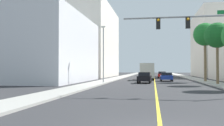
# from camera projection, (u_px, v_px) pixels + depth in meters

# --- Properties ---
(ground) EXTENTS (192.00, 192.00, 0.00)m
(ground) POSITION_uv_depth(u_px,v_px,m) (154.00, 79.00, 49.19)
(ground) COLOR #2D2D30
(sidewalk_left) EXTENTS (2.65, 168.00, 0.15)m
(sidewalk_left) POSITION_uv_depth(u_px,v_px,m) (116.00, 78.00, 50.45)
(sidewalk_left) COLOR #9E9B93
(sidewalk_left) RESTS_ON ground
(sidewalk_right) EXTENTS (2.65, 168.00, 0.15)m
(sidewalk_right) POSITION_uv_depth(u_px,v_px,m) (195.00, 79.00, 47.94)
(sidewalk_right) COLOR #B2ADA3
(sidewalk_right) RESTS_ON ground
(lane_marking_center) EXTENTS (0.16, 144.00, 0.01)m
(lane_marking_center) POSITION_uv_depth(u_px,v_px,m) (154.00, 79.00, 49.19)
(lane_marking_center) COLOR yellow
(lane_marking_center) RESTS_ON ground
(building_left_near) EXTENTS (11.93, 20.74, 10.29)m
(building_left_near) POSITION_uv_depth(u_px,v_px,m) (47.00, 49.00, 39.57)
(building_left_near) COLOR silver
(building_left_near) RESTS_ON ground
(building_left_far) EXTENTS (13.98, 27.03, 17.96)m
(building_left_far) POSITION_uv_depth(u_px,v_px,m) (85.00, 42.00, 65.68)
(building_left_far) COLOR silver
(building_left_far) RESTS_ON ground
(traffic_signal_mast) EXTENTS (9.34, 0.36, 6.25)m
(traffic_signal_mast) POSITION_uv_depth(u_px,v_px,m) (211.00, 32.00, 18.22)
(traffic_signal_mast) COLOR gray
(traffic_signal_mast) RESTS_ON sidewalk_right
(street_lamp) EXTENTS (0.56, 0.28, 7.65)m
(street_lamp) POSITION_uv_depth(u_px,v_px,m) (103.00, 51.00, 33.92)
(street_lamp) COLOR gray
(street_lamp) RESTS_ON sidewalk_left
(palm_mid) EXTENTS (3.10, 3.10, 7.50)m
(palm_mid) POSITION_uv_depth(u_px,v_px,m) (217.00, 36.00, 30.58)
(palm_mid) COLOR brown
(palm_mid) RESTS_ON sidewalk_right
(palm_far) EXTENTS (3.46, 3.46, 8.78)m
(palm_far) POSITION_uv_depth(u_px,v_px,m) (205.00, 35.00, 37.75)
(palm_far) COLOR brown
(palm_far) RESTS_ON sidewalk_right
(car_red) EXTENTS (1.93, 4.15, 1.41)m
(car_red) POSITION_uv_depth(u_px,v_px,m) (162.00, 75.00, 55.59)
(car_red) COLOR red
(car_red) RESTS_ON ground
(car_blue) EXTENTS (1.92, 4.09, 1.41)m
(car_blue) POSITION_uv_depth(u_px,v_px,m) (166.00, 77.00, 40.53)
(car_blue) COLOR #1E389E
(car_blue) RESTS_ON ground
(car_black) EXTENTS (1.92, 4.23, 1.52)m
(car_black) POSITION_uv_depth(u_px,v_px,m) (144.00, 78.00, 34.92)
(car_black) COLOR black
(car_black) RESTS_ON ground
(car_silver) EXTENTS (1.96, 4.29, 1.45)m
(car_silver) POSITION_uv_depth(u_px,v_px,m) (149.00, 74.00, 60.82)
(car_silver) COLOR #BCBCC1
(car_silver) RESTS_ON ground
(delivery_truck) EXTENTS (2.55, 7.23, 2.96)m
(delivery_truck) POSITION_uv_depth(u_px,v_px,m) (147.00, 71.00, 44.58)
(delivery_truck) COLOR red
(delivery_truck) RESTS_ON ground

